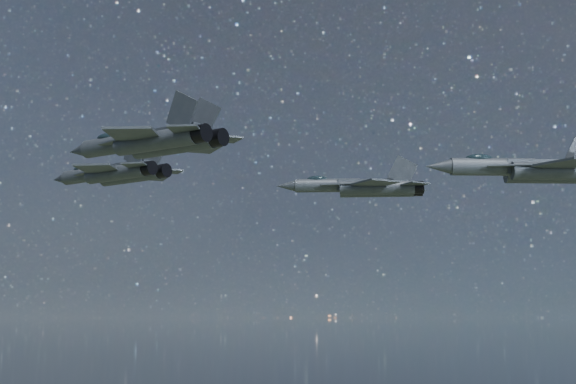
# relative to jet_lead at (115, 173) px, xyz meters

# --- Properties ---
(jet_lead) EXTENTS (16.39, 10.88, 4.17)m
(jet_lead) POSITION_rel_jet_lead_xyz_m (0.00, 0.00, 0.00)
(jet_lead) COLOR #343B41
(jet_left) EXTENTS (16.90, 11.60, 4.24)m
(jet_left) POSITION_rel_jet_lead_xyz_m (21.45, 16.55, 0.07)
(jet_left) COLOR #343B41
(jet_right) EXTENTS (16.64, 11.11, 4.22)m
(jet_right) POSITION_rel_jet_lead_xyz_m (11.45, -15.83, -0.58)
(jet_right) COLOR #343B41
(jet_slot) EXTENTS (17.85, 11.94, 4.52)m
(jet_slot) POSITION_rel_jet_lead_xyz_m (39.93, 3.78, -0.98)
(jet_slot) COLOR #343B41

